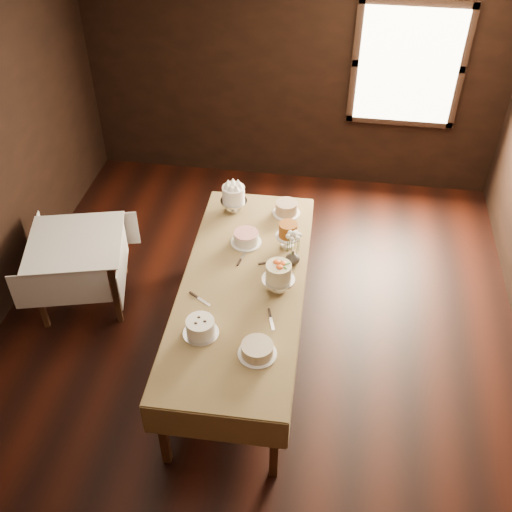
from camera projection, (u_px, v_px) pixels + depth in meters
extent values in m
cube|color=black|center=(253.00, 346.00, 5.74)|extent=(5.00, 6.00, 0.01)
cube|color=beige|center=(251.00, 59.00, 3.92)|extent=(5.00, 6.00, 0.01)
cube|color=black|center=(292.00, 74.00, 7.08)|extent=(5.00, 0.02, 2.80)
cube|color=#FFEABF|center=(408.00, 67.00, 6.76)|extent=(1.10, 0.05, 1.30)
cube|color=#3C2314|center=(163.00, 432.00, 4.58)|extent=(0.07, 0.07, 0.76)
cube|color=#3C2314|center=(221.00, 232.00, 6.45)|extent=(0.07, 0.07, 0.76)
cube|color=#3C2314|center=(274.00, 446.00, 4.49)|extent=(0.07, 0.07, 0.76)
cube|color=#3C2314|center=(301.00, 239.00, 6.37)|extent=(0.07, 0.07, 0.76)
cube|color=#3C2314|center=(243.00, 286.00, 5.20)|extent=(1.03, 2.63, 0.04)
cube|color=tan|center=(242.00, 284.00, 5.19)|extent=(1.09, 2.69, 0.01)
cube|color=#3C2314|center=(40.00, 300.00, 5.71)|extent=(0.06, 0.06, 0.70)
cube|color=#3C2314|center=(51.00, 252.00, 6.24)|extent=(0.06, 0.06, 0.70)
cube|color=#3C2314|center=(116.00, 295.00, 5.76)|extent=(0.06, 0.06, 0.70)
cube|color=#3C2314|center=(121.00, 248.00, 6.30)|extent=(0.06, 0.06, 0.70)
cube|color=#3C2314|center=(75.00, 244.00, 5.76)|extent=(0.99, 0.99, 0.04)
cube|color=white|center=(74.00, 242.00, 5.75)|extent=(1.09, 1.09, 0.01)
cylinder|color=silver|center=(234.00, 205.00, 5.96)|extent=(0.26, 0.26, 0.13)
cylinder|color=white|center=(233.00, 193.00, 5.86)|extent=(0.30, 0.30, 0.15)
cylinder|color=white|center=(286.00, 213.00, 5.95)|extent=(0.27, 0.27, 0.01)
cylinder|color=tan|center=(286.00, 208.00, 5.91)|extent=(0.30, 0.30, 0.12)
cylinder|color=white|center=(246.00, 242.00, 5.60)|extent=(0.29, 0.29, 0.01)
cylinder|color=white|center=(246.00, 238.00, 5.56)|extent=(0.32, 0.32, 0.10)
cylinder|color=white|center=(288.00, 240.00, 5.53)|extent=(0.22, 0.22, 0.13)
cylinder|color=#9F5316|center=(288.00, 229.00, 5.45)|extent=(0.24, 0.24, 0.13)
cylinder|color=silver|center=(278.00, 284.00, 5.08)|extent=(0.28, 0.28, 0.13)
cylinder|color=#F2E7B6|center=(279.00, 271.00, 4.99)|extent=(0.25, 0.25, 0.15)
cylinder|color=silver|center=(201.00, 333.00, 4.74)|extent=(0.28, 0.28, 0.01)
cylinder|color=white|center=(200.00, 327.00, 4.69)|extent=(0.25, 0.25, 0.13)
cylinder|color=white|center=(257.00, 354.00, 4.58)|extent=(0.30, 0.30, 0.01)
cylinder|color=beige|center=(257.00, 349.00, 4.54)|extent=(0.33, 0.33, 0.09)
cube|color=silver|center=(272.00, 323.00, 4.82)|extent=(0.09, 0.24, 0.01)
cube|color=silver|center=(244.00, 254.00, 5.47)|extent=(0.07, 0.24, 0.01)
cube|color=silver|center=(276.00, 262.00, 5.39)|extent=(0.23, 0.11, 0.01)
cube|color=silver|center=(204.00, 301.00, 5.01)|extent=(0.22, 0.15, 0.01)
imported|color=#2D2823|center=(293.00, 258.00, 5.34)|extent=(0.14, 0.14, 0.13)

